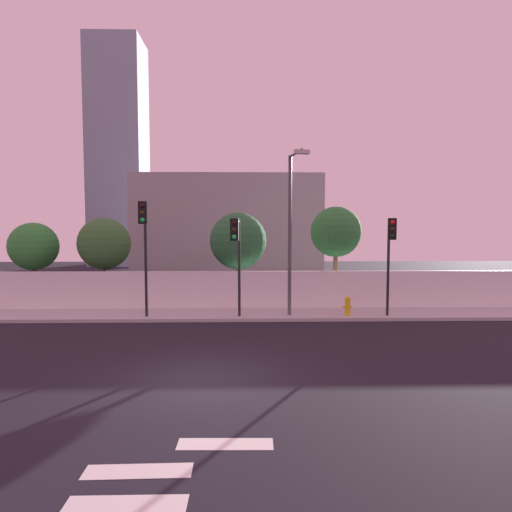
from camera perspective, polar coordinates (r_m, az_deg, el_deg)
name	(u,v)px	position (r m, az deg, el deg)	size (l,w,h in m)	color
ground_plane	(200,381)	(11.68, -7.56, -16.51)	(80.00, 80.00, 0.00)	black
sidewalk	(220,315)	(19.54, -4.92, -7.94)	(36.00, 2.40, 0.15)	#AEAEAE
perimeter_wall	(221,290)	(20.63, -4.71, -4.56)	(36.00, 0.18, 1.80)	white
crosswalk_marking	(174,486)	(7.63, -11.03, -28.30)	(3.22, 3.03, 0.01)	silver
traffic_light_left	(390,245)	(18.84, 17.76, 1.39)	(0.50, 1.40, 4.31)	black
traffic_light_center	(237,246)	(17.58, -2.64, 1.41)	(0.40, 1.82, 4.29)	black
traffic_light_right	(144,235)	(18.12, -14.95, 2.83)	(0.52, 1.83, 4.96)	black
street_lamp_curbside	(291,222)	(18.50, 4.81, 4.63)	(0.68, 1.97, 7.08)	#4C4C51
fire_hydrant	(348,305)	(19.36, 12.31, -6.53)	(0.44, 0.26, 0.85)	gold
roadside_tree_leftmost	(34,247)	(24.55, -27.92, 1.13)	(2.46, 2.46, 4.34)	brown
roadside_tree_midleft	(104,244)	(23.15, -19.90, 1.58)	(2.69, 2.69, 4.59)	brown
roadside_tree_midright	(238,241)	(21.95, -2.45, 2.05)	(2.96, 2.96, 4.86)	brown
roadside_tree_rightmost	(336,232)	(22.43, 10.77, 3.20)	(2.64, 2.64, 5.18)	brown
low_building_distant	(229,228)	(34.41, -3.75, 3.87)	(14.64, 6.00, 8.17)	#969696
tower_on_skyline	(118,155)	(49.05, -18.15, 12.95)	(5.61, 5.00, 23.99)	gray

